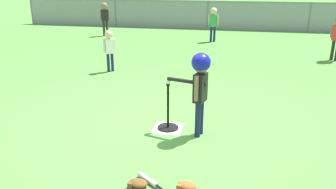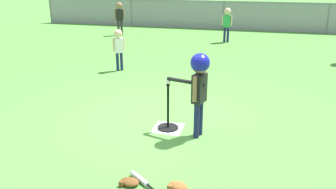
{
  "view_description": "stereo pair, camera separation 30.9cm",
  "coord_description": "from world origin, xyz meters",
  "px_view_note": "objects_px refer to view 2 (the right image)",
  "views": [
    {
      "loc": [
        1.13,
        -4.95,
        2.26
      ],
      "look_at": [
        0.23,
        -0.23,
        0.55
      ],
      "focal_mm": 36.95,
      "sensor_mm": 36.0,
      "label": 1
    },
    {
      "loc": [
        1.43,
        -4.88,
        2.26
      ],
      "look_at": [
        0.23,
        -0.23,
        0.55
      ],
      "focal_mm": 36.95,
      "sensor_mm": 36.0,
      "label": 2
    }
  ],
  "objects_px": {
    "fielder_deep_left": "(119,44)",
    "glove_by_plate": "(178,186)",
    "glove_near_bats": "(129,182)",
    "fielder_near_left": "(119,14)",
    "spare_bat_silver": "(143,181)",
    "baseball_on_tee": "(168,82)",
    "batting_tee": "(168,121)",
    "batter_child": "(199,78)",
    "fielder_deep_right": "(227,20)"
  },
  "relations": [
    {
      "from": "baseball_on_tee",
      "to": "fielder_deep_left",
      "type": "distance_m",
      "value": 3.5
    },
    {
      "from": "batting_tee",
      "to": "batter_child",
      "type": "relative_size",
      "value": 0.58
    },
    {
      "from": "fielder_deep_right",
      "to": "glove_near_bats",
      "type": "bearing_deg",
      "value": -91.53
    },
    {
      "from": "fielder_near_left",
      "to": "spare_bat_silver",
      "type": "xyz_separation_m",
      "value": [
        3.91,
        -9.02,
        -0.75
      ]
    },
    {
      "from": "batting_tee",
      "to": "glove_near_bats",
      "type": "distance_m",
      "value": 1.55
    },
    {
      "from": "batter_child",
      "to": "glove_by_plate",
      "type": "xyz_separation_m",
      "value": [
        0.02,
        -1.35,
        -0.84
      ]
    },
    {
      "from": "glove_by_plate",
      "to": "glove_near_bats",
      "type": "height_order",
      "value": "same"
    },
    {
      "from": "glove_by_plate",
      "to": "glove_near_bats",
      "type": "relative_size",
      "value": 1.03
    },
    {
      "from": "fielder_deep_left",
      "to": "fielder_near_left",
      "type": "relative_size",
      "value": 0.82
    },
    {
      "from": "fielder_deep_left",
      "to": "glove_by_plate",
      "type": "bearing_deg",
      "value": -60.74
    },
    {
      "from": "baseball_on_tee",
      "to": "fielder_deep_right",
      "type": "distance_m",
      "value": 7.12
    },
    {
      "from": "glove_near_bats",
      "to": "batting_tee",
      "type": "bearing_deg",
      "value": 88.23
    },
    {
      "from": "batter_child",
      "to": "glove_by_plate",
      "type": "bearing_deg",
      "value": -89.33
    },
    {
      "from": "batter_child",
      "to": "fielder_deep_right",
      "type": "bearing_deg",
      "value": 92.33
    },
    {
      "from": "fielder_deep_right",
      "to": "fielder_deep_left",
      "type": "relative_size",
      "value": 1.15
    },
    {
      "from": "batting_tee",
      "to": "fielder_deep_left",
      "type": "relative_size",
      "value": 0.72
    },
    {
      "from": "fielder_deep_left",
      "to": "glove_near_bats",
      "type": "distance_m",
      "value": 4.87
    },
    {
      "from": "fielder_deep_left",
      "to": "glove_near_bats",
      "type": "relative_size",
      "value": 4.07
    },
    {
      "from": "baseball_on_tee",
      "to": "glove_near_bats",
      "type": "relative_size",
      "value": 0.3
    },
    {
      "from": "fielder_deep_left",
      "to": "batting_tee",
      "type": "bearing_deg",
      "value": -55.92
    },
    {
      "from": "fielder_near_left",
      "to": "spare_bat_silver",
      "type": "distance_m",
      "value": 9.86
    },
    {
      "from": "glove_by_plate",
      "to": "glove_near_bats",
      "type": "xyz_separation_m",
      "value": [
        -0.54,
        -0.06,
        0.0
      ]
    },
    {
      "from": "batter_child",
      "to": "fielder_near_left",
      "type": "height_order",
      "value": "batter_child"
    },
    {
      "from": "batter_child",
      "to": "fielder_near_left",
      "type": "xyz_separation_m",
      "value": [
        -4.29,
        7.67,
        -0.1
      ]
    },
    {
      "from": "fielder_deep_right",
      "to": "spare_bat_silver",
      "type": "height_order",
      "value": "fielder_deep_right"
    },
    {
      "from": "baseball_on_tee",
      "to": "glove_near_bats",
      "type": "xyz_separation_m",
      "value": [
        -0.05,
        -1.54,
        -0.71
      ]
    },
    {
      "from": "fielder_deep_right",
      "to": "glove_near_bats",
      "type": "xyz_separation_m",
      "value": [
        -0.23,
        -8.66,
        -0.7
      ]
    },
    {
      "from": "fielder_deep_left",
      "to": "spare_bat_silver",
      "type": "bearing_deg",
      "value": -64.89
    },
    {
      "from": "glove_by_plate",
      "to": "fielder_deep_left",
      "type": "bearing_deg",
      "value": 119.26
    },
    {
      "from": "fielder_deep_right",
      "to": "fielder_near_left",
      "type": "distance_m",
      "value": 4.02
    },
    {
      "from": "baseball_on_tee",
      "to": "glove_near_bats",
      "type": "distance_m",
      "value": 1.7
    },
    {
      "from": "baseball_on_tee",
      "to": "glove_by_plate",
      "type": "height_order",
      "value": "baseball_on_tee"
    },
    {
      "from": "fielder_near_left",
      "to": "glove_near_bats",
      "type": "relative_size",
      "value": 4.96
    },
    {
      "from": "glove_by_plate",
      "to": "baseball_on_tee",
      "type": "bearing_deg",
      "value": 108.44
    },
    {
      "from": "baseball_on_tee",
      "to": "glove_by_plate",
      "type": "distance_m",
      "value": 1.72
    },
    {
      "from": "batting_tee",
      "to": "fielder_deep_left",
      "type": "height_order",
      "value": "fielder_deep_left"
    },
    {
      "from": "glove_by_plate",
      "to": "batting_tee",
      "type": "bearing_deg",
      "value": 108.44
    },
    {
      "from": "glove_near_bats",
      "to": "fielder_deep_right",
      "type": "bearing_deg",
      "value": 88.47
    },
    {
      "from": "glove_near_bats",
      "to": "baseball_on_tee",
      "type": "bearing_deg",
      "value": 88.23
    },
    {
      "from": "batting_tee",
      "to": "fielder_near_left",
      "type": "bearing_deg",
      "value": 116.86
    },
    {
      "from": "fielder_deep_left",
      "to": "glove_by_plate",
      "type": "height_order",
      "value": "fielder_deep_left"
    },
    {
      "from": "fielder_near_left",
      "to": "fielder_deep_left",
      "type": "bearing_deg",
      "value": -68.18
    },
    {
      "from": "spare_bat_silver",
      "to": "glove_by_plate",
      "type": "height_order",
      "value": "glove_by_plate"
    },
    {
      "from": "baseball_on_tee",
      "to": "batter_child",
      "type": "relative_size",
      "value": 0.06
    },
    {
      "from": "fielder_deep_right",
      "to": "glove_by_plate",
      "type": "distance_m",
      "value": 8.64
    },
    {
      "from": "spare_bat_silver",
      "to": "baseball_on_tee",
      "type": "bearing_deg",
      "value": 93.67
    },
    {
      "from": "fielder_deep_right",
      "to": "batter_child",
      "type": "bearing_deg",
      "value": -87.67
    },
    {
      "from": "fielder_deep_left",
      "to": "glove_by_plate",
      "type": "relative_size",
      "value": 3.94
    },
    {
      "from": "batter_child",
      "to": "glove_near_bats",
      "type": "relative_size",
      "value": 5.06
    },
    {
      "from": "batter_child",
      "to": "spare_bat_silver",
      "type": "relative_size",
      "value": 2.24
    }
  ]
}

